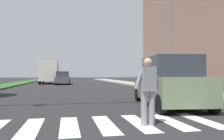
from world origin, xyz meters
name	(u,v)px	position (x,y,z in m)	size (l,w,h in m)	color
ground_plane	(71,85)	(0.00, 30.00, 0.00)	(140.00, 140.00, 0.00)	#262628
crosswalk	(87,125)	(0.00, 7.28, 0.00)	(6.75, 2.20, 0.01)	silver
median_strip	(7,85)	(-6.95, 28.00, 0.07)	(2.51, 64.00, 0.15)	#2D5B28
sidewalk_right	(136,84)	(7.90, 28.00, 0.07)	(3.00, 64.00, 0.15)	#9E9991
street_lamp_right	(170,31)	(7.30, 17.54, 4.59)	(1.02, 0.24, 7.50)	slate
pedestrian_performer	(148,88)	(1.49, 6.97, 0.93)	(0.75, 0.30, 1.69)	gray
suv_crossing	(169,83)	(3.52, 10.00, 0.93)	(2.47, 4.79, 1.97)	gray
sedan_midblock	(63,78)	(-1.00, 30.81, 0.77)	(1.96, 4.13, 1.66)	#474C51
truck_box_delivery	(49,72)	(-2.88, 33.82, 1.63)	(2.40, 6.20, 3.10)	#474C51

